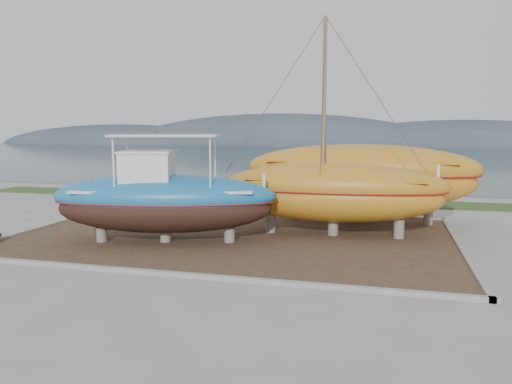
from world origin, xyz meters
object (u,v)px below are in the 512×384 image
(blue_caique, at_px, (165,189))
(white_dinghy, at_px, (130,211))
(orange_sailboat, at_px, (335,128))
(orange_bare_hull, at_px, (360,184))

(blue_caique, xyz_separation_m, white_dinghy, (-3.38, 3.28, -1.56))
(blue_caique, distance_m, orange_sailboat, 7.51)
(orange_sailboat, bearing_deg, blue_caique, -156.72)
(orange_sailboat, bearing_deg, white_dinghy, 176.58)
(white_dinghy, distance_m, orange_bare_hull, 11.27)
(white_dinghy, bearing_deg, blue_caique, -41.38)
(blue_caique, bearing_deg, orange_bare_hull, 27.97)
(blue_caique, xyz_separation_m, orange_sailboat, (6.43, 3.03, 2.42))
(white_dinghy, distance_m, orange_sailboat, 10.59)
(blue_caique, relative_size, orange_sailboat, 0.95)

